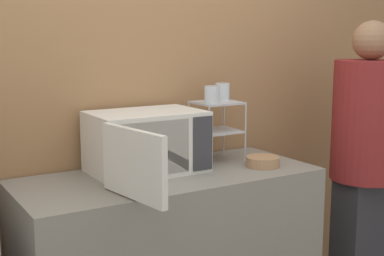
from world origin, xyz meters
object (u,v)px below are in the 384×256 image
at_px(person, 366,149).
at_px(dish_rack, 217,118).
at_px(bowl, 263,162).
at_px(glass_back_right, 222,91).
at_px(glass_front_left, 212,95).
at_px(microwave, 146,143).

bearing_deg(person, dish_rack, 159.79).
distance_m(bowl, person, 0.73).
distance_m(glass_back_right, person, 0.94).
xyz_separation_m(dish_rack, person, (0.86, -0.32, -0.21)).
bearing_deg(person, bowl, 174.92).
relative_size(dish_rack, person, 0.20).
bearing_deg(dish_rack, glass_back_right, 36.81).
relative_size(glass_front_left, bowl, 0.53).
bearing_deg(glass_back_right, bowl, -79.80).
height_order(dish_rack, glass_front_left, glass_front_left).
relative_size(glass_front_left, glass_back_right, 1.00).
height_order(dish_rack, glass_back_right, glass_back_right).
bearing_deg(glass_back_right, microwave, -168.99).
bearing_deg(bowl, glass_front_left, 136.21).
xyz_separation_m(glass_front_left, glass_back_right, (0.15, 0.11, 0.00)).
relative_size(bowl, person, 0.11).
height_order(microwave, glass_back_right, glass_back_right).
xyz_separation_m(microwave, glass_back_right, (0.54, 0.11, 0.22)).
distance_m(glass_back_right, bowl, 0.47).
bearing_deg(bowl, microwave, 161.28).
distance_m(microwave, glass_back_right, 0.59).
bearing_deg(dish_rack, person, -20.21).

